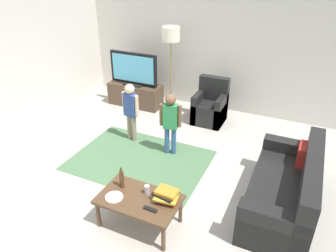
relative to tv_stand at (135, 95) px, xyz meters
name	(u,v)px	position (x,y,z in m)	size (l,w,h in m)	color
ground	(151,180)	(1.60, -2.30, -0.24)	(7.80, 7.80, 0.00)	#B2ADA3
wall_back	(217,46)	(1.60, 0.70, 1.11)	(6.00, 0.12, 2.70)	silver
area_rug	(140,160)	(1.18, -1.90, -0.24)	(2.20, 1.60, 0.01)	#4C724C
tv_stand	(135,95)	(0.00, 0.00, 0.00)	(1.20, 0.44, 0.50)	#4C3828
tv	(134,69)	(0.00, -0.02, 0.60)	(1.10, 0.28, 0.71)	black
couch	(288,192)	(3.52, -2.07, 0.05)	(0.80, 1.80, 0.86)	black
armchair	(210,108)	(1.78, -0.04, 0.05)	(0.60, 0.60, 0.90)	black
floor_lamp	(171,39)	(0.80, 0.15, 1.30)	(0.36, 0.36, 1.78)	#262626
child_near_tv	(131,107)	(0.72, -1.36, 0.41)	(0.36, 0.18, 1.09)	gray
child_center	(170,119)	(1.54, -1.48, 0.41)	(0.36, 0.18, 1.10)	#33598C
coffee_table	(139,201)	(1.88, -3.14, 0.13)	(1.00, 0.60, 0.42)	#513823
book_stack	(166,196)	(2.20, -3.03, 0.25)	(0.32, 0.28, 0.15)	red
bottle	(122,179)	(1.58, -3.04, 0.30)	(0.06, 0.06, 0.30)	#4C3319
tv_remote	(150,209)	(2.10, -3.26, 0.19)	(0.17, 0.05, 0.02)	black
soda_can	(147,190)	(1.93, -3.02, 0.24)	(0.07, 0.07, 0.12)	silver
plate	(114,197)	(1.60, -3.26, 0.18)	(0.22, 0.22, 0.02)	white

